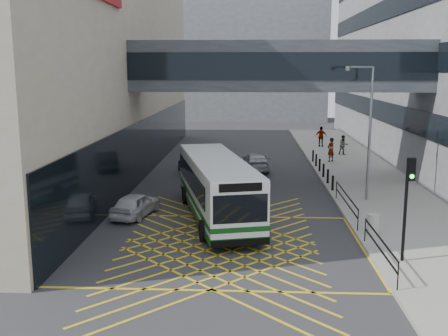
# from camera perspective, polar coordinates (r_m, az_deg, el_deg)

# --- Properties ---
(ground) EXTENTS (120.00, 120.00, 0.00)m
(ground) POSITION_cam_1_polar(r_m,az_deg,el_deg) (22.28, -0.51, -8.51)
(ground) COLOR #333335
(building_far) EXTENTS (28.00, 16.00, 18.00)m
(building_far) POSITION_cam_1_polar(r_m,az_deg,el_deg) (81.08, 0.54, 11.90)
(building_far) COLOR slate
(building_far) RESTS_ON ground
(skybridge) EXTENTS (20.00, 4.10, 3.00)m
(skybridge) POSITION_cam_1_polar(r_m,az_deg,el_deg) (33.05, 5.99, 10.94)
(skybridge) COLOR #3B4045
(skybridge) RESTS_ON ground
(pavement) EXTENTS (6.00, 54.00, 0.16)m
(pavement) POSITION_cam_1_polar(r_m,az_deg,el_deg) (37.54, 14.70, -0.78)
(pavement) COLOR gray
(pavement) RESTS_ON ground
(box_junction) EXTENTS (12.00, 9.00, 0.01)m
(box_junction) POSITION_cam_1_polar(r_m,az_deg,el_deg) (22.28, -0.51, -8.50)
(box_junction) COLOR gold
(box_junction) RESTS_ON ground
(bus) EXTENTS (4.95, 11.01, 3.01)m
(bus) POSITION_cam_1_polar(r_m,az_deg,el_deg) (26.05, -0.84, -1.98)
(bus) COLOR white
(bus) RESTS_ON ground
(car_white) EXTENTS (2.42, 4.14, 1.23)m
(car_white) POSITION_cam_1_polar(r_m,az_deg,el_deg) (26.88, -9.61, -3.92)
(car_white) COLOR silver
(car_white) RESTS_ON ground
(car_dark) EXTENTS (3.14, 4.71, 1.37)m
(car_dark) POSITION_cam_1_polar(r_m,az_deg,el_deg) (38.55, -2.63, 0.77)
(car_dark) COLOR #222227
(car_dark) RESTS_ON ground
(car_silver) EXTENTS (2.36, 4.57, 1.36)m
(car_silver) POSITION_cam_1_polar(r_m,az_deg,el_deg) (38.60, 3.42, 0.77)
(car_silver) COLOR #9899A0
(car_silver) RESTS_ON ground
(traffic_light) EXTENTS (0.31, 0.48, 4.01)m
(traffic_light) POSITION_cam_1_polar(r_m,az_deg,el_deg) (20.54, 19.38, -2.75)
(traffic_light) COLOR black
(traffic_light) RESTS_ON pavement
(street_lamp) EXTENTS (1.65, 0.62, 7.34)m
(street_lamp) POSITION_cam_1_polar(r_m,az_deg,el_deg) (29.61, 15.34, 4.52)
(street_lamp) COLOR slate
(street_lamp) RESTS_ON pavement
(litter_bin) EXTENTS (0.53, 0.53, 0.92)m
(litter_bin) POSITION_cam_1_polar(r_m,az_deg,el_deg) (24.06, 15.93, -5.92)
(litter_bin) COLOR #ADA89E
(litter_bin) RESTS_ON pavement
(kerb_railings) EXTENTS (0.05, 12.54, 1.00)m
(kerb_railings) POSITION_cam_1_polar(r_m,az_deg,el_deg) (24.19, 14.51, -5.12)
(kerb_railings) COLOR black
(kerb_railings) RESTS_ON pavement
(bollards) EXTENTS (0.14, 10.14, 0.90)m
(bollards) POSITION_cam_1_polar(r_m,az_deg,el_deg) (36.97, 10.57, 0.05)
(bollards) COLOR black
(bollards) RESTS_ON pavement
(pedestrian_a) EXTENTS (0.91, 0.88, 1.87)m
(pedestrian_a) POSITION_cam_1_polar(r_m,az_deg,el_deg) (42.03, 11.55, 1.96)
(pedestrian_a) COLOR gray
(pedestrian_a) RESTS_ON pavement
(pedestrian_b) EXTENTS (0.86, 0.57, 1.66)m
(pedestrian_b) POSITION_cam_1_polar(r_m,az_deg,el_deg) (45.55, 12.86, 2.44)
(pedestrian_b) COLOR gray
(pedestrian_b) RESTS_ON pavement
(pedestrian_c) EXTENTS (1.21, 0.82, 1.88)m
(pedestrian_c) POSITION_cam_1_polar(r_m,az_deg,el_deg) (50.03, 10.54, 3.38)
(pedestrian_c) COLOR gray
(pedestrian_c) RESTS_ON pavement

